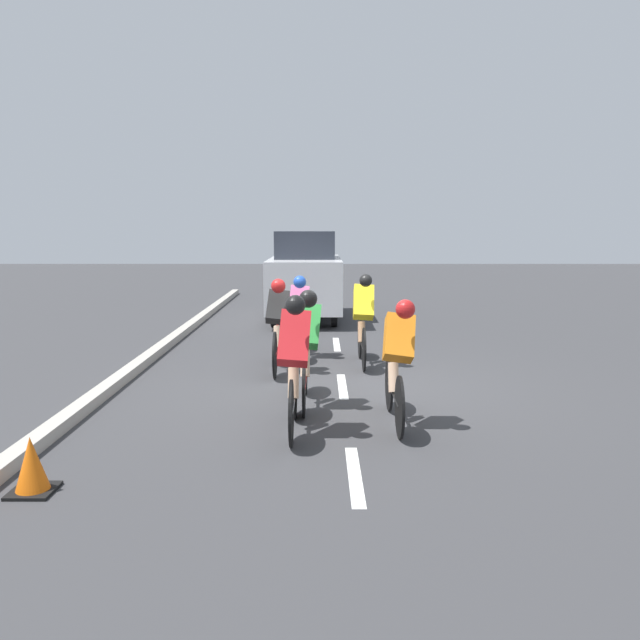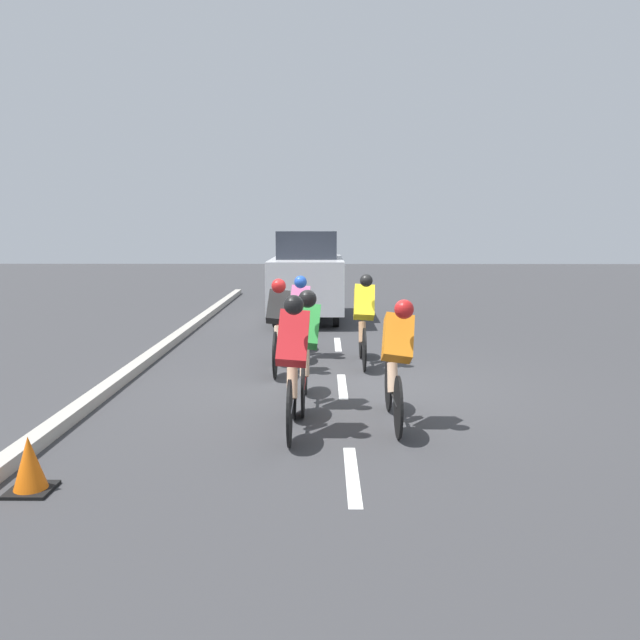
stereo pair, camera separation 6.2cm
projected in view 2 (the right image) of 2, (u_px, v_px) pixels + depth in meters
The scene contains 13 objects.
ground_plane at pixel (342, 385), 8.88m from camera, with size 60.00×60.00×0.00m, color #38383A.
lane_stripe_near at pixel (352, 475), 5.66m from camera, with size 0.12×1.40×0.01m, color white.
lane_stripe_mid at pixel (342, 386), 8.82m from camera, with size 0.12×1.40×0.01m, color white.
lane_stripe_far at pixel (338, 344), 11.99m from camera, with size 0.12×1.40×0.01m, color white.
curb at pixel (117, 381), 8.84m from camera, with size 0.20×25.12×0.14m, color #A8A399.
cyclist_pink at pixel (300, 314), 10.73m from camera, with size 0.36×1.67×1.43m.
cyclist_green at pixel (306, 345), 7.74m from camera, with size 0.37×1.71×1.50m.
cyclist_yellow at pixel (364, 318), 10.08m from camera, with size 0.35×1.71×1.51m.
cyclist_orange at pixel (396, 359), 6.98m from camera, with size 0.39×1.70×1.47m.
cyclist_black at pixel (278, 323), 9.60m from camera, with size 0.37×1.68×1.48m.
cyclist_red at pixel (293, 361), 6.71m from camera, with size 0.36×1.65×1.55m.
support_car at pixel (307, 275), 15.20m from camera, with size 1.70×3.86×2.14m.
traffic_cone at pixel (29, 465), 5.27m from camera, with size 0.36×0.36×0.49m.
Camera 2 is at (0.25, 8.65, 2.23)m, focal length 35.00 mm.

